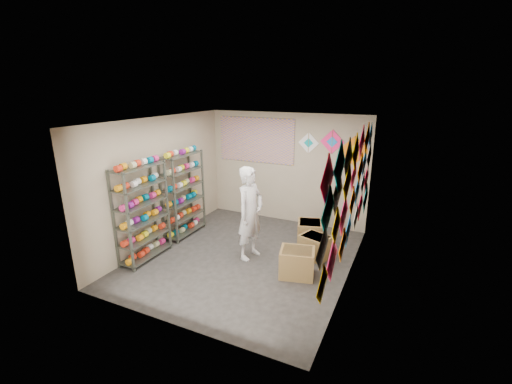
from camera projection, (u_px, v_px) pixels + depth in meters
The scene contains 12 objects.
ground at pixel (245, 257), 6.87m from camera, with size 4.50×4.50×0.00m, color #292623.
room_walls at pixel (244, 178), 6.38m from camera, with size 4.50×4.50×4.50m.
shelf_rack_front at pixel (142, 213), 6.57m from camera, with size 0.40×1.10×1.90m, color #4C5147.
shelf_rack_back at pixel (183, 195), 7.70m from camera, with size 0.40×1.10×1.90m, color #4C5147.
string_spools at pixel (164, 199), 7.11m from camera, with size 0.12×2.36×0.12m.
kite_wall_display at pixel (353, 190), 5.59m from camera, with size 0.05×4.31×2.04m.
back_wall_kites at pixel (336, 146), 7.74m from camera, with size 1.64×0.02×0.78m.
poster at pixel (256, 140), 8.53m from camera, with size 2.00×0.01×1.10m, color #5F4FAC.
shopkeeper at pixel (250, 213), 6.64m from camera, with size 0.56×0.75×1.85m, color silver.
carton_a at pixel (297, 263), 6.14m from camera, with size 0.60×0.50×0.50m, color olive.
carton_b at pixel (315, 246), 6.82m from camera, with size 0.56×0.46×0.46m, color olive.
carton_c at pixel (310, 232), 7.43m from camera, with size 0.51×0.56×0.49m, color olive.
Camera 1 is at (2.82, -5.50, 3.27)m, focal length 24.00 mm.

